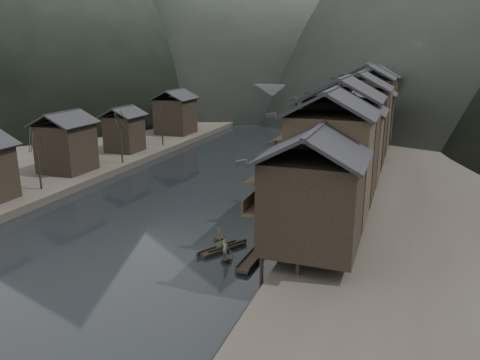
% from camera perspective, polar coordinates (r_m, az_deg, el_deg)
% --- Properties ---
extents(water, '(300.00, 300.00, 0.00)m').
position_cam_1_polar(water, '(50.43, -9.30, -4.69)').
color(water, black).
rests_on(water, ground).
extents(left_bank, '(40.00, 200.00, 1.20)m').
position_cam_1_polar(left_bank, '(101.40, -15.62, 5.63)').
color(left_bank, '#2D2823').
rests_on(left_bank, ground).
extents(stilt_houses, '(9.00, 67.60, 15.57)m').
position_cam_1_polar(stilt_houses, '(61.46, 14.09, 7.21)').
color(stilt_houses, black).
rests_on(stilt_houses, ground).
extents(left_houses, '(8.10, 53.20, 8.73)m').
position_cam_1_polar(left_houses, '(76.30, -15.62, 6.31)').
color(left_houses, black).
rests_on(left_houses, left_bank).
extents(bare_trees, '(3.61, 42.41, 7.22)m').
position_cam_1_polar(bare_trees, '(67.02, -17.67, 5.34)').
color(bare_trees, black).
rests_on(bare_trees, left_bank).
extents(moored_sampans, '(3.21, 66.36, 0.47)m').
position_cam_1_polar(moored_sampans, '(69.21, 9.91, 1.11)').
color(moored_sampans, black).
rests_on(moored_sampans, water).
extents(midriver_boats, '(3.83, 17.13, 0.44)m').
position_cam_1_polar(midriver_boats, '(89.97, 8.24, 4.56)').
color(midriver_boats, black).
rests_on(midriver_boats, water).
extents(stone_bridge, '(40.00, 6.00, 9.00)m').
position_cam_1_polar(stone_bridge, '(116.07, 8.40, 9.51)').
color(stone_bridge, '#4C4C4F').
rests_on(stone_bridge, ground).
extents(hero_sampan, '(3.29, 4.81, 0.44)m').
position_cam_1_polar(hero_sampan, '(42.31, -2.19, -8.30)').
color(hero_sampan, black).
rests_on(hero_sampan, water).
extents(cargo_heap, '(1.12, 1.46, 0.67)m').
position_cam_1_polar(cargo_heap, '(42.30, -2.24, -7.47)').
color(cargo_heap, black).
rests_on(cargo_heap, hero_sampan).
extents(boatman, '(0.70, 0.60, 1.61)m').
position_cam_1_polar(boatman, '(40.28, -1.85, -7.96)').
color(boatman, slate).
rests_on(boatman, hero_sampan).
extents(bamboo_pole, '(1.09, 1.65, 3.65)m').
position_cam_1_polar(bamboo_pole, '(39.23, -1.61, -4.49)').
color(bamboo_pole, '#8C7A51').
rests_on(bamboo_pole, boatman).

